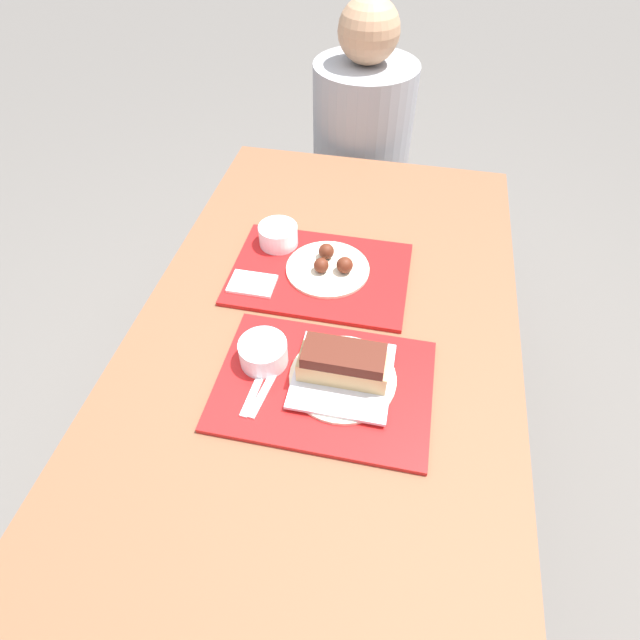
{
  "coord_description": "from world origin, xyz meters",
  "views": [
    {
      "loc": [
        0.14,
        -0.74,
        1.64
      ],
      "look_at": [
        -0.01,
        0.0,
        0.81
      ],
      "focal_mm": 28.0,
      "sensor_mm": 36.0,
      "label": 1
    }
  ],
  "objects_px": {
    "bowl_coleslaw_far": "(278,234)",
    "bowl_coleslaw_near": "(263,352)",
    "brisket_sandwich_plate": "(343,369)",
    "wings_plate_far": "(329,266)",
    "person_seated_across": "(362,130)",
    "tray_far": "(320,274)",
    "tray_near": "(324,385)"
  },
  "relations": [
    {
      "from": "brisket_sandwich_plate",
      "to": "person_seated_across",
      "type": "xyz_separation_m",
      "value": [
        -0.12,
        1.14,
        -0.06
      ]
    },
    {
      "from": "bowl_coleslaw_far",
      "to": "tray_near",
      "type": "bearing_deg",
      "value": -63.8
    },
    {
      "from": "bowl_coleslaw_near",
      "to": "bowl_coleslaw_far",
      "type": "distance_m",
      "value": 0.4
    },
    {
      "from": "bowl_coleslaw_far",
      "to": "person_seated_across",
      "type": "bearing_deg",
      "value": 80.22
    },
    {
      "from": "tray_far",
      "to": "person_seated_across",
      "type": "height_order",
      "value": "person_seated_across"
    },
    {
      "from": "tray_far",
      "to": "brisket_sandwich_plate",
      "type": "xyz_separation_m",
      "value": [
        0.11,
        -0.32,
        0.04
      ]
    },
    {
      "from": "tray_far",
      "to": "wings_plate_far",
      "type": "height_order",
      "value": "wings_plate_far"
    },
    {
      "from": "brisket_sandwich_plate",
      "to": "person_seated_across",
      "type": "bearing_deg",
      "value": 96.15
    },
    {
      "from": "bowl_coleslaw_far",
      "to": "person_seated_across",
      "type": "relative_size",
      "value": 0.14
    },
    {
      "from": "tray_far",
      "to": "wings_plate_far",
      "type": "distance_m",
      "value": 0.03
    },
    {
      "from": "tray_far",
      "to": "wings_plate_far",
      "type": "relative_size",
      "value": 2.1
    },
    {
      "from": "tray_near",
      "to": "bowl_coleslaw_near",
      "type": "bearing_deg",
      "value": 166.74
    },
    {
      "from": "bowl_coleslaw_far",
      "to": "bowl_coleslaw_near",
      "type": "bearing_deg",
      "value": -79.72
    },
    {
      "from": "brisket_sandwich_plate",
      "to": "wings_plate_far",
      "type": "height_order",
      "value": "brisket_sandwich_plate"
    },
    {
      "from": "tray_far",
      "to": "bowl_coleslaw_far",
      "type": "bearing_deg",
      "value": 145.67
    },
    {
      "from": "bowl_coleslaw_far",
      "to": "wings_plate_far",
      "type": "height_order",
      "value": "bowl_coleslaw_far"
    },
    {
      "from": "bowl_coleslaw_near",
      "to": "wings_plate_far",
      "type": "xyz_separation_m",
      "value": [
        0.08,
        0.32,
        -0.02
      ]
    },
    {
      "from": "tray_near",
      "to": "bowl_coleslaw_near",
      "type": "distance_m",
      "value": 0.15
    },
    {
      "from": "tray_near",
      "to": "tray_far",
      "type": "distance_m",
      "value": 0.35
    },
    {
      "from": "bowl_coleslaw_far",
      "to": "wings_plate_far",
      "type": "bearing_deg",
      "value": -26.51
    },
    {
      "from": "tray_far",
      "to": "wings_plate_far",
      "type": "xyz_separation_m",
      "value": [
        0.02,
        0.01,
        0.02
      ]
    },
    {
      "from": "tray_near",
      "to": "person_seated_across",
      "type": "height_order",
      "value": "person_seated_across"
    },
    {
      "from": "tray_near",
      "to": "bowl_coleslaw_near",
      "type": "relative_size",
      "value": 4.32
    },
    {
      "from": "bowl_coleslaw_near",
      "to": "bowl_coleslaw_far",
      "type": "height_order",
      "value": "same"
    },
    {
      "from": "brisket_sandwich_plate",
      "to": "bowl_coleslaw_far",
      "type": "height_order",
      "value": "brisket_sandwich_plate"
    },
    {
      "from": "wings_plate_far",
      "to": "person_seated_across",
      "type": "bearing_deg",
      "value": 92.07
    },
    {
      "from": "wings_plate_far",
      "to": "person_seated_across",
      "type": "relative_size",
      "value": 0.29
    },
    {
      "from": "bowl_coleslaw_near",
      "to": "brisket_sandwich_plate",
      "type": "bearing_deg",
      "value": -4.5
    },
    {
      "from": "tray_near",
      "to": "wings_plate_far",
      "type": "relative_size",
      "value": 2.1
    },
    {
      "from": "tray_far",
      "to": "bowl_coleslaw_near",
      "type": "relative_size",
      "value": 4.32
    },
    {
      "from": "tray_far",
      "to": "bowl_coleslaw_far",
      "type": "distance_m",
      "value": 0.16
    },
    {
      "from": "wings_plate_far",
      "to": "person_seated_across",
      "type": "height_order",
      "value": "person_seated_across"
    }
  ]
}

